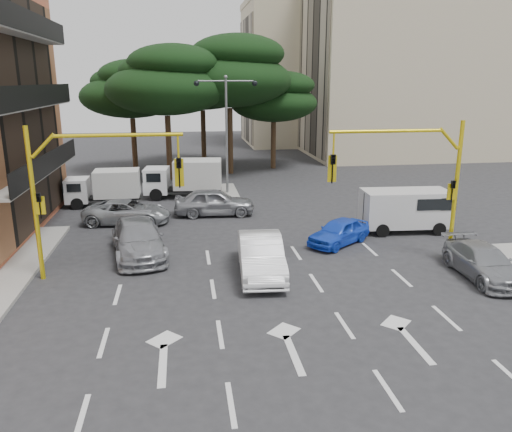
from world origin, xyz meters
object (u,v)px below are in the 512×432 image
(car_white_hatch, at_px, (261,255))
(car_blue_compact, at_px, (339,232))
(signal_mast_left, at_px, (81,181))
(box_truck_b, at_px, (184,179))
(box_truck_a, at_px, (104,188))
(van_white, at_px, (405,210))
(car_silver_cross_b, at_px, (214,202))
(street_lamp_center, at_px, (226,114))
(signal_mast_right, at_px, (418,172))
(car_silver_wagon, at_px, (138,239))
(car_silver_cross_a, at_px, (127,212))
(car_silver_parked, at_px, (483,262))

(car_white_hatch, xyz_separation_m, car_blue_compact, (4.29, 3.26, -0.18))
(signal_mast_left, xyz_separation_m, car_blue_compact, (11.11, 2.50, -3.27))
(car_white_hatch, height_order, box_truck_b, box_truck_b)
(box_truck_b, bearing_deg, car_white_hatch, -162.47)
(box_truck_a, bearing_deg, box_truck_b, -74.45)
(signal_mast_left, distance_m, van_white, 15.92)
(car_silver_cross_b, relative_size, van_white, 1.05)
(car_white_hatch, relative_size, box_truck_a, 1.07)
(signal_mast_left, bearing_deg, car_blue_compact, 12.66)
(street_lamp_center, height_order, box_truck_a, street_lamp_center)
(street_lamp_center, relative_size, box_truck_a, 1.72)
(signal_mast_right, xyz_separation_m, car_blue_compact, (-2.50, 2.50, -3.27))
(signal_mast_left, relative_size, street_lamp_center, 0.77)
(street_lamp_center, bearing_deg, box_truck_b, -170.32)
(van_white, distance_m, box_truck_a, 18.04)
(street_lamp_center, height_order, car_blue_compact, street_lamp_center)
(car_silver_wagon, distance_m, van_white, 13.51)
(signal_mast_right, height_order, car_blue_compact, signal_mast_right)
(signal_mast_left, bearing_deg, car_silver_cross_b, 57.34)
(car_silver_cross_b, bearing_deg, box_truck_b, 22.21)
(car_white_hatch, distance_m, car_silver_wagon, 5.92)
(car_blue_compact, distance_m, car_silver_cross_a, 11.56)
(signal_mast_right, height_order, van_white, signal_mast_right)
(signal_mast_right, distance_m, signal_mast_left, 13.61)
(van_white, bearing_deg, box_truck_b, -126.49)
(car_silver_wagon, height_order, car_silver_parked, car_silver_wagon)
(car_silver_cross_a, bearing_deg, car_silver_cross_b, -68.69)
(signal_mast_left, xyz_separation_m, box_truck_b, (3.87, 13.51, -2.62))
(signal_mast_right, height_order, car_silver_parked, signal_mast_right)
(car_blue_compact, xyz_separation_m, car_silver_cross_a, (-10.37, 5.12, 0.03))
(street_lamp_center, relative_size, car_silver_cross_b, 1.69)
(car_silver_cross_b, xyz_separation_m, van_white, (9.56, -4.60, 0.32))
(street_lamp_center, relative_size, car_white_hatch, 1.60)
(signal_mast_left, bearing_deg, box_truck_b, 74.01)
(car_blue_compact, bearing_deg, street_lamp_center, 162.87)
(signal_mast_right, height_order, box_truck_a, signal_mast_right)
(car_white_hatch, distance_m, box_truck_b, 14.59)
(signal_mast_left, xyz_separation_m, car_white_hatch, (6.82, -0.77, -3.09))
(signal_mast_right, distance_m, car_silver_cross_b, 12.24)
(car_white_hatch, bearing_deg, box_truck_a, 125.70)
(car_silver_wagon, height_order, box_truck_b, box_truck_b)
(car_silver_cross_b, height_order, car_silver_parked, car_silver_cross_b)
(signal_mast_right, height_order, signal_mast_left, same)
(car_silver_cross_a, bearing_deg, car_white_hatch, -135.35)
(street_lamp_center, height_order, van_white, street_lamp_center)
(car_silver_wagon, bearing_deg, car_silver_parked, -28.42)
(street_lamp_center, xyz_separation_m, box_truck_a, (-7.89, -2.00, -4.31))
(car_white_hatch, bearing_deg, car_blue_compact, 41.22)
(car_silver_cross_b, height_order, box_truck_b, box_truck_b)
(car_silver_wagon, xyz_separation_m, box_truck_a, (-2.83, 9.73, 0.35))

